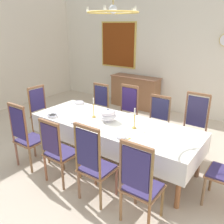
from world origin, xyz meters
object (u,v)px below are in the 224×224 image
Objects in this scene: chair_south_d at (140,183)px; candlestick_east at (134,120)px; chair_south_a at (27,136)px; spoon_primary at (75,102)px; chair_head_west at (42,112)px; chair_north_c at (156,122)px; chair_north_b at (126,113)px; bowl_far_left at (53,116)px; soup_tureen at (108,115)px; framed_painting at (118,45)px; bowl_near_right at (121,137)px; bowl_far_right at (75,122)px; chandelier at (113,12)px; sideboard at (135,92)px; chair_south_b at (58,150)px; chair_north_a at (98,107)px; chair_south_c at (94,163)px; spoon_secondary at (128,139)px; chair_north_d at (193,128)px; candlestick_west at (94,110)px; bowl_near_left at (79,102)px; dining_table at (113,126)px.

chair_south_d is 3.35× the size of candlestick_east.
spoon_primary is (-0.21, 1.38, 0.19)m from chair_south_a.
chair_head_west is at bearing 129.52° from chair_south_a.
chair_north_c reaches higher than spoon_primary.
chair_north_b reaches higher than bowl_far_left.
soup_tureen is 3.76m from framed_painting.
chair_north_b is 2.33m from chair_south_d.
chair_south_a reaches higher than bowl_near_right.
spoon_primary is (-0.80, 0.83, -0.01)m from bowl_far_right.
chandelier is at bearing 38.25° from bowl_far_right.
chair_south_d is (2.14, 0.00, -0.01)m from chair_south_a.
spoon_primary is at bearing -74.64° from framed_painting.
candlestick_east is at bearing 128.63° from chair_north_b.
soup_tureen is 0.84× the size of candlestick_east.
sideboard is (0.05, 2.42, -0.31)m from spoon_primary.
chair_north_b reaches higher than sideboard.
chair_south_a is 4.07× the size of soup_tureen.
chair_north_c is at bearing 179.45° from chair_north_b.
chair_south_b is 7.24× the size of bowl_far_right.
soup_tureen is 0.56m from bowl_far_right.
candlestick_east is 0.23× the size of sideboard.
chair_north_a is 2.36m from chair_south_c.
spoon_primary is at bearing 128.28° from chair_head_west.
chair_head_west is (-2.22, -0.93, 0.02)m from chair_north_c.
spoon_primary is at bearing 170.68° from spoon_secondary.
chair_south_d is at bearing 90.00° from chair_north_d.
chair_north_c is at bearing 93.20° from bowl_near_right.
candlestick_east is at bearing 93.10° from chair_north_c.
bowl_far_right is (-0.85, 0.55, 0.20)m from chair_south_c.
soup_tureen is at bearing 136.45° from chair_north_a.
sideboard is (-0.17, 1.93, -0.09)m from chair_north_a.
framed_painting is at bearing -18.00° from sideboard.
chair_north_d is 4.25× the size of soup_tureen.
chair_south_c is 3.44× the size of candlestick_east.
bowl_near_left is at bearing 151.04° from candlestick_west.
chair_head_west reaches higher than dining_table.
chair_north_d is at bearing 69.69° from chair_south_c.
chair_north_c is at bearing 50.20° from candlestick_west.
spoon_primary is at bearing 153.44° from candlestick_west.
spoon_primary is at bearing 107.58° from bowl_far_left.
sideboard is at bearing 92.49° from chair_south_a.
chair_north_c is 1.63m from bowl_near_left.
candlestick_east reaches higher than bowl_near_right.
bowl_near_right and bowl_far_right have the same top height.
spoon_primary is at bearing 124.98° from chair_south_b.
chair_head_west is at bearing 180.00° from candlestick_west.
candlestick_west is 0.42m from bowl_far_right.
sideboard is at bearing 103.07° from bowl_far_right.
framed_painting is at bearing -35.18° from chair_north_d.
candlestick_west is 0.27× the size of framed_painting.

